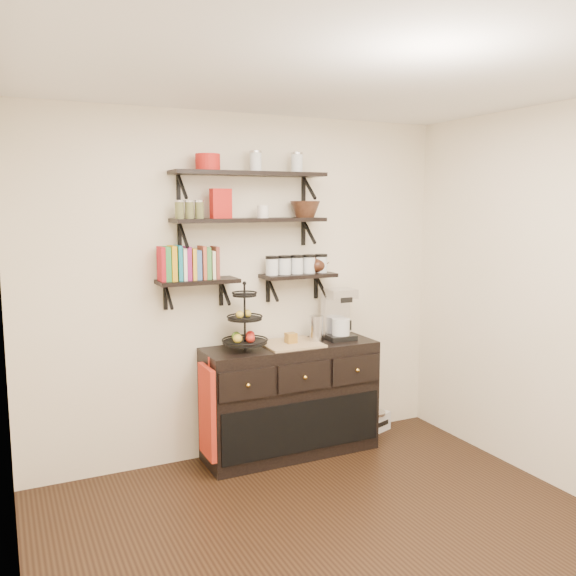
{
  "coord_description": "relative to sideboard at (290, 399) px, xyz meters",
  "views": [
    {
      "loc": [
        -1.76,
        -2.73,
        2.01
      ],
      "look_at": [
        0.1,
        1.15,
        1.41
      ],
      "focal_mm": 38.0,
      "sensor_mm": 36.0,
      "label": 1
    }
  ],
  "objects": [
    {
      "name": "ramekins",
      "position": [
        -0.19,
        0.1,
        1.5
      ],
      "size": [
        0.09,
        0.09,
        0.1
      ],
      "primitive_type": "cylinder",
      "color": "white",
      "rests_on": "shelf_mid"
    },
    {
      "name": "shelf_top",
      "position": [
        -0.3,
        0.1,
        1.78
      ],
      "size": [
        1.2,
        0.27,
        0.23
      ],
      "color": "black",
      "rests_on": "back_wall"
    },
    {
      "name": "shelf_mid",
      "position": [
        -0.3,
        0.1,
        1.43
      ],
      "size": [
        1.2,
        0.27,
        0.23
      ],
      "color": "black",
      "rests_on": "back_wall"
    },
    {
      "name": "apron",
      "position": [
        -0.73,
        -0.1,
        0.04
      ],
      "size": [
        0.04,
        0.29,
        0.69
      ],
      "primitive_type": "cube",
      "color": "#B12B13",
      "rests_on": "sideboard"
    },
    {
      "name": "glass_canisters",
      "position": [
        0.11,
        0.12,
        1.06
      ],
      "size": [
        0.54,
        0.1,
        0.13
      ],
      "color": "silver",
      "rests_on": "shelf_low_right"
    },
    {
      "name": "teapot",
      "position": [
        0.29,
        0.12,
        1.07
      ],
      "size": [
        0.21,
        0.17,
        0.14
      ],
      "primitive_type": null,
      "rotation": [
        0.0,
        0.0,
        -0.2
      ],
      "color": "#371B10",
      "rests_on": "shelf_low_right"
    },
    {
      "name": "left_wall",
      "position": [
        -2.05,
        -1.51,
        0.9
      ],
      "size": [
        0.02,
        3.5,
        2.7
      ],
      "primitive_type": "cube",
      "color": "white",
      "rests_on": "ground"
    },
    {
      "name": "radio",
      "position": [
        0.88,
        0.11,
        -0.36
      ],
      "size": [
        0.34,
        0.26,
        0.18
      ],
      "rotation": [
        0.0,
        0.0,
        0.34
      ],
      "color": "silver",
      "rests_on": "floor"
    },
    {
      "name": "red_pot",
      "position": [
        -0.63,
        0.1,
        1.86
      ],
      "size": [
        0.18,
        0.18,
        0.12
      ],
      "primitive_type": "cylinder",
      "color": "#B41914",
      "rests_on": "shelf_top"
    },
    {
      "name": "recipe_box",
      "position": [
        -0.53,
        0.1,
        1.56
      ],
      "size": [
        0.17,
        0.09,
        0.22
      ],
      "primitive_type": "cube",
      "rotation": [
        0.0,
        0.0,
        0.17
      ],
      "color": "#B41914",
      "rests_on": "shelf_mid"
    },
    {
      "name": "ceiling",
      "position": [
        -0.3,
        -1.51,
        2.25
      ],
      "size": [
        3.5,
        3.5,
        0.02
      ],
      "primitive_type": "cube",
      "color": "white",
      "rests_on": "back_wall"
    },
    {
      "name": "fruit_stand",
      "position": [
        -0.38,
        0.0,
        0.62
      ],
      "size": [
        0.34,
        0.34,
        0.5
      ],
      "rotation": [
        0.0,
        0.0,
        -0.02
      ],
      "color": "black",
      "rests_on": "sideboard"
    },
    {
      "name": "back_wall",
      "position": [
        -0.3,
        0.24,
        0.9
      ],
      "size": [
        3.5,
        0.02,
        2.7
      ],
      "primitive_type": "cube",
      "color": "white",
      "rests_on": "ground"
    },
    {
      "name": "candle",
      "position": [
        0.0,
        0.0,
        0.5
      ],
      "size": [
        0.08,
        0.08,
        0.08
      ],
      "primitive_type": "cube",
      "color": "olive",
      "rests_on": "sideboard"
    },
    {
      "name": "walnut_bowl",
      "position": [
        0.18,
        0.1,
        1.51
      ],
      "size": [
        0.24,
        0.24,
        0.13
      ],
      "primitive_type": null,
      "color": "black",
      "rests_on": "shelf_mid"
    },
    {
      "name": "cookbooks",
      "position": [
        -0.77,
        0.12,
        1.11
      ],
      "size": [
        0.43,
        0.15,
        0.26
      ],
      "color": "#A91520",
      "rests_on": "shelf_low_left"
    },
    {
      "name": "floor",
      "position": [
        -0.3,
        -1.51,
        -0.45
      ],
      "size": [
        3.5,
        3.5,
        0.0
      ],
      "primitive_type": "plane",
      "color": "black",
      "rests_on": "ground"
    },
    {
      "name": "coffee_maker",
      "position": [
        0.45,
        0.03,
        0.65
      ],
      "size": [
        0.24,
        0.23,
        0.42
      ],
      "rotation": [
        0.0,
        0.0,
        -0.04
      ],
      "color": "black",
      "rests_on": "sideboard"
    },
    {
      "name": "sideboard",
      "position": [
        0.0,
        0.0,
        0.0
      ],
      "size": [
        1.4,
        0.5,
        0.92
      ],
      "color": "black",
      "rests_on": "floor"
    },
    {
      "name": "shelf_low_right",
      "position": [
        0.12,
        0.12,
        0.98
      ],
      "size": [
        0.6,
        0.25,
        0.23
      ],
      "color": "black",
      "rests_on": "back_wall"
    },
    {
      "name": "thermal_carafe",
      "position": [
        0.22,
        -0.02,
        0.56
      ],
      "size": [
        0.11,
        0.11,
        0.22
      ],
      "primitive_type": "cylinder",
      "color": "silver",
      "rests_on": "sideboard"
    },
    {
      "name": "shelf_low_left",
      "position": [
        -0.72,
        0.12,
        0.98
      ],
      "size": [
        0.6,
        0.25,
        0.23
      ],
      "color": "black",
      "rests_on": "back_wall"
    }
  ]
}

